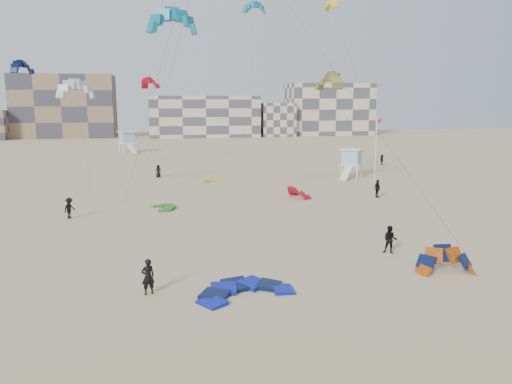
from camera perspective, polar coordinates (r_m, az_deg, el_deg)
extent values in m
plane|color=tan|center=(23.90, -2.95, -13.64)|extent=(320.00, 320.00, 0.00)
imported|color=black|center=(26.29, -12.25, -9.44)|extent=(0.79, 0.64, 1.87)
imported|color=black|center=(33.65, 15.08, -5.28)|extent=(1.12, 1.05, 1.82)
imported|color=black|center=(45.17, -20.55, -1.74)|extent=(1.19, 1.34, 1.79)
imported|color=black|center=(53.33, 13.71, 0.38)|extent=(0.55, 1.14, 1.88)
imported|color=black|center=(67.51, -11.10, 2.36)|extent=(0.85, 0.57, 1.68)
imported|color=black|center=(82.79, 14.18, 3.61)|extent=(0.80, 1.58, 1.63)
cylinder|color=#3F3F3F|center=(42.85, -12.37, 8.19)|extent=(4.61, 3.35, 14.82)
cylinder|color=#3F3F3F|center=(39.64, 9.37, 12.99)|extent=(7.04, 25.27, 21.51)
cylinder|color=#3F3F3F|center=(52.32, -19.08, 5.48)|extent=(1.74, 5.14, 9.94)
cylinder|color=#3F3F3F|center=(68.29, -9.70, 13.37)|extent=(7.09, 9.01, 25.56)
cylinder|color=#3F3F3F|center=(57.42, 11.13, 6.68)|extent=(6.19, 0.20, 10.91)
cylinder|color=#3F3F3F|center=(81.07, 11.76, 11.97)|extent=(9.73, 1.12, 23.35)
cylinder|color=#3F3F3F|center=(68.85, -26.42, 7.25)|extent=(2.72, 5.56, 13.07)
cylinder|color=#3F3F3F|center=(80.52, -0.77, 12.26)|extent=(2.67, 4.53, 23.55)
cylinder|color=#3F3F3F|center=(78.53, -11.38, 7.77)|extent=(1.40, 0.66, 11.62)
cube|color=white|center=(67.17, 10.86, 3.11)|extent=(3.66, 3.66, 0.13)
cube|color=#90BBC5|center=(67.06, 10.89, 3.96)|extent=(3.01, 3.01, 1.87)
cube|color=white|center=(66.97, 10.92, 4.81)|extent=(3.79, 3.79, 0.15)
cube|color=white|center=(64.97, 11.65, 2.05)|extent=(2.35, 2.67, 1.55)
cube|color=white|center=(103.54, -14.53, 5.45)|extent=(3.86, 3.86, 0.15)
cube|color=#90BBC5|center=(103.47, -14.56, 6.07)|extent=(3.17, 3.17, 2.10)
cube|color=white|center=(103.40, -14.58, 6.69)|extent=(4.00, 4.00, 0.17)
cube|color=white|center=(100.81, -14.60, 4.75)|extent=(2.14, 3.15, 1.74)
cylinder|color=white|center=(62.55, 13.52, 4.64)|extent=(0.10, 0.10, 8.11)
cube|color=red|center=(62.46, 13.91, 7.88)|extent=(0.61, 0.02, 0.41)
cube|color=#83694F|center=(158.04, -20.95, 9.12)|extent=(28.00, 14.00, 18.00)
cube|color=beige|center=(152.30, -6.01, 8.58)|extent=(32.00, 16.00, 12.00)
cube|color=beige|center=(162.57, 8.30, 9.32)|extent=(26.00, 14.00, 16.00)
cube|color=beige|center=(153.79, 2.34, 8.27)|extent=(10.00, 10.00, 10.00)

